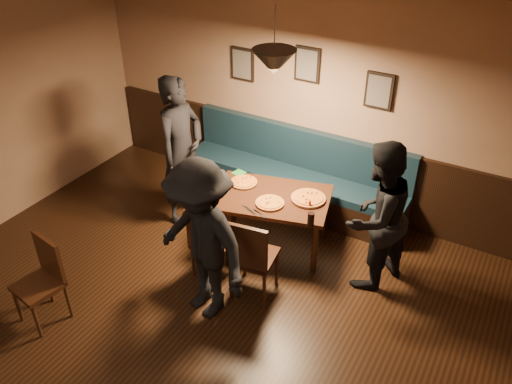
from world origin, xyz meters
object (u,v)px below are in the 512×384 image
chair_near_right (254,255)px  tabasco_bottle (310,204)px  soda_glass (311,219)px  cafe_chair_far (37,285)px  diner_left (182,152)px  booth_bench (293,172)px  diner_right (377,217)px  dining_table (271,221)px  diner_front (201,241)px  chair_near_left (213,243)px

chair_near_right → tabasco_bottle: 0.85m
soda_glass → cafe_chair_far: (-2.01, -1.88, -0.32)m
diner_left → tabasco_bottle: 1.71m
booth_bench → cafe_chair_far: booth_bench is taller
soda_glass → tabasco_bottle: size_ratio=1.41×
soda_glass → cafe_chair_far: 2.77m
booth_bench → chair_near_right: (0.38, -1.66, -0.01)m
diner_left → booth_bench: bearing=-46.9°
diner_right → cafe_chair_far: bearing=-27.8°
chair_near_right → diner_left: diner_left is taller
chair_near_right → soda_glass: (0.40, 0.49, 0.29)m
booth_bench → tabasco_bottle: size_ratio=27.02×
diner_right → soda_glass: bearing=-41.4°
dining_table → diner_front: diner_front is taller
chair_near_left → tabasco_bottle: (0.77, 0.76, 0.32)m
chair_near_left → diner_right: size_ratio=0.52×
diner_left → diner_right: 2.43m
booth_bench → diner_left: size_ratio=1.59×
chair_near_left → cafe_chair_far: size_ratio=0.95×
booth_bench → chair_near_left: booth_bench is taller
booth_bench → soda_glass: (0.78, -1.18, 0.28)m
diner_front → booth_bench: bearing=107.1°
diner_front → diner_left: bearing=147.8°
dining_table → diner_left: bearing=165.7°
diner_front → tabasco_bottle: diner_front is taller
dining_table → chair_near_left: size_ratio=1.51×
dining_table → cafe_chair_far: (-1.39, -2.16, 0.11)m
chair_near_left → chair_near_right: chair_near_right is taller
diner_right → diner_front: diner_front is taller
booth_bench → dining_table: (0.17, -0.89, -0.15)m
chair_near_left → cafe_chair_far: (-1.09, -1.40, 0.02)m
diner_right → booth_bench: bearing=-100.3°
diner_left → diner_front: 1.67m
diner_front → cafe_chair_far: bearing=-129.8°
dining_table → diner_front: (-0.09, -1.24, 0.51)m
chair_near_left → diner_right: diner_right is taller
chair_near_left → soda_glass: size_ratio=5.52×
diner_left → cafe_chair_far: 2.21m
diner_right → tabasco_bottle: bearing=-66.8°
diner_front → diner_right: bearing=58.9°
chair_near_left → cafe_chair_far: cafe_chair_far is taller
soda_glass → cafe_chair_far: size_ratio=0.17×
diner_right → diner_front: 1.80m
diner_left → tabasco_bottle: size_ratio=17.03×
booth_bench → cafe_chair_far: (-1.22, -3.05, -0.04)m
booth_bench → dining_table: 0.92m
chair_near_right → diner_left: bearing=144.1°
diner_front → tabasco_bottle: (0.56, 1.24, -0.11)m
chair_near_left → diner_front: 0.68m
chair_near_left → diner_right: 1.74m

